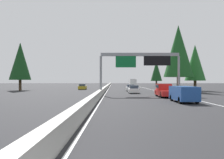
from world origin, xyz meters
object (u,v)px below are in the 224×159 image
at_px(conifer_left_near, 20,61).
at_px(minivan_mid_left, 183,93).
at_px(pickup_far_right, 165,90).
at_px(box_truck_near_center, 132,82).
at_px(conifer_right_mid, 195,63).
at_px(sedan_mid_right, 130,88).
at_px(conifer_right_far, 156,71).
at_px(sedan_distant_b, 134,89).
at_px(oncoming_near, 83,87).
at_px(conifer_right_near, 178,51).
at_px(sign_gantry_overhead, 141,62).

bearing_deg(conifer_left_near, minivan_mid_left, -135.55).
xyz_separation_m(pickup_far_right, conifer_left_near, (21.97, 29.38, 6.03)).
distance_m(box_truck_near_center, conifer_right_mid, 40.13).
bearing_deg(box_truck_near_center, conifer_right_mid, -163.62).
bearing_deg(sedan_mid_right, conifer_right_far, -18.45).
relative_size(sedan_distant_b, conifer_right_mid, 0.41).
distance_m(pickup_far_right, sedan_distant_b, 10.48).
relative_size(box_truck_near_center, sedan_distant_b, 1.93).
xyz_separation_m(box_truck_near_center, oncoming_near, (-31.19, 15.53, -0.93)).
height_order(sedan_distant_b, conifer_right_near, conifer_right_near).
bearing_deg(conifer_left_near, conifer_right_far, -47.47).
bearing_deg(minivan_mid_left, oncoming_near, 23.52).
xyz_separation_m(conifer_right_near, conifer_left_near, (5.42, 35.94, -1.68)).
bearing_deg(sedan_mid_right, sedan_distant_b, 179.53).
distance_m(minivan_mid_left, conifer_right_mid, 31.27).
bearing_deg(sedan_distant_b, minivan_mid_left, -168.17).
xyz_separation_m(sedan_mid_right, conifer_right_far, (38.63, -12.89, 5.43)).
bearing_deg(conifer_right_far, oncoming_near, 140.59).
bearing_deg(conifer_right_near, box_truck_near_center, 8.55).
bearing_deg(minivan_mid_left, box_truck_near_center, -0.01).
relative_size(sign_gantry_overhead, box_truck_near_center, 1.49).
relative_size(pickup_far_right, sedan_mid_right, 1.27).
bearing_deg(minivan_mid_left, sign_gantry_overhead, 14.87).
height_order(sedan_mid_right, conifer_left_near, conifer_left_near).
height_order(minivan_mid_left, sedan_distant_b, minivan_mid_left).
distance_m(minivan_mid_left, pickup_far_right, 8.20).
relative_size(conifer_right_far, conifer_left_near, 0.88).
xyz_separation_m(sign_gantry_overhead, conifer_right_mid, (16.78, -14.39, 1.12)).
bearing_deg(conifer_left_near, sedan_mid_right, -96.74).
bearing_deg(sedan_mid_right, conifer_right_near, -103.19).
distance_m(sedan_mid_right, conifer_right_far, 41.09).
xyz_separation_m(oncoming_near, conifer_right_mid, (-7.02, -26.76, 5.77)).
bearing_deg(conifer_right_far, sign_gantry_overhead, 167.10).
relative_size(sign_gantry_overhead, conifer_right_mid, 1.19).
distance_m(sedan_distant_b, conifer_right_far, 49.71).
distance_m(oncoming_near, conifer_left_near, 16.36).
relative_size(minivan_mid_left, conifer_left_near, 0.44).
xyz_separation_m(sedan_distant_b, conifer_left_near, (12.11, 25.81, 6.26)).
relative_size(sedan_distant_b, oncoming_near, 1.00).
bearing_deg(conifer_right_mid, pickup_far_right, 150.73).
bearing_deg(box_truck_near_center, conifer_right_near, -171.45).
relative_size(sedan_mid_right, conifer_right_far, 0.44).
xyz_separation_m(oncoming_near, conifer_right_far, (30.06, -24.71, 5.43)).
height_order(pickup_far_right, oncoming_near, pickup_far_right).
relative_size(sign_gantry_overhead, pickup_far_right, 2.26).
bearing_deg(conifer_right_near, conifer_right_far, -3.96).
relative_size(sedan_mid_right, box_truck_near_center, 0.52).
relative_size(conifer_right_mid, conifer_left_near, 0.93).
xyz_separation_m(sedan_distant_b, conifer_right_mid, (10.60, -15.02, 5.77)).
relative_size(sedan_mid_right, sedan_distant_b, 1.00).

